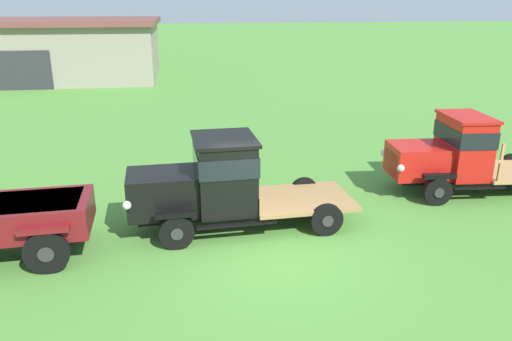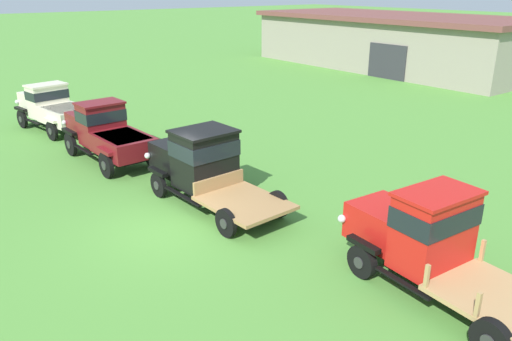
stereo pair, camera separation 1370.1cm
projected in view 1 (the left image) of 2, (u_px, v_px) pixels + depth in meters
The scene contains 3 objects.
ground_plane at pixel (274, 255), 10.93m from camera, with size 240.00×240.00×0.00m, color #518E38.
vintage_truck_midrow_center at pixel (216, 182), 11.90m from camera, with size 5.59×2.29×2.28m.
vintage_truck_far_side at pixel (457, 154), 14.26m from camera, with size 5.28×2.43×2.26m.
Camera 1 is at (-1.79, -9.59, 5.30)m, focal length 35.00 mm.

